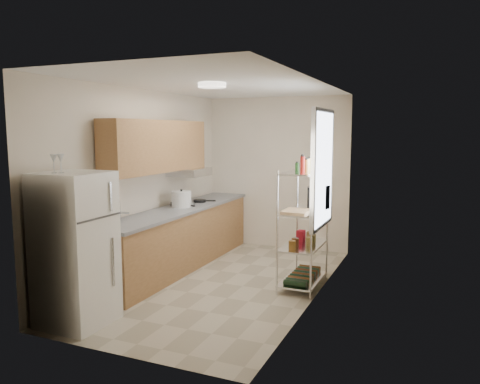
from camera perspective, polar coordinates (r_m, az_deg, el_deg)
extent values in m
cube|color=#BAAE96|center=(6.37, -2.02, -11.12)|extent=(2.50, 4.40, 0.01)
cube|color=white|center=(6.07, -2.13, 12.96)|extent=(2.50, 4.40, 0.01)
cube|color=#F1E0C9|center=(8.12, 4.54, 2.32)|extent=(2.50, 0.01, 2.60)
cube|color=#F1E0C9|center=(4.21, -14.91, -2.66)|extent=(2.50, 0.01, 2.60)
cube|color=#F1E0C9|center=(6.71, -11.83, 1.11)|extent=(0.01, 4.40, 2.60)
cube|color=#F1E0C9|center=(5.67, 9.50, 0.03)|extent=(0.01, 4.40, 2.60)
cube|color=#A27245|center=(7.04, -7.34, -5.69)|extent=(0.60, 3.48, 0.86)
cube|color=gray|center=(6.94, -7.29, -2.08)|extent=(0.63, 3.51, 0.04)
cube|color=#B7BABC|center=(6.02, -13.06, -3.72)|extent=(0.52, 0.44, 0.04)
cube|color=#B7BABC|center=(8.09, -0.76, -3.69)|extent=(0.01, 0.55, 0.72)
cube|color=#A27245|center=(6.64, -10.03, 5.51)|extent=(0.33, 2.20, 0.72)
cube|color=#B7BABC|center=(7.32, -6.19, 2.45)|extent=(0.50, 0.60, 0.12)
cube|color=white|center=(5.99, 10.06, 2.82)|extent=(0.06, 1.00, 1.46)
cube|color=silver|center=(6.27, 7.66, -10.45)|extent=(0.45, 0.90, 0.02)
cube|color=silver|center=(6.15, 7.73, -6.46)|extent=(0.45, 0.90, 0.02)
cube|color=silver|center=(6.06, 7.81, -2.33)|extent=(0.45, 0.90, 0.02)
cube|color=silver|center=(6.00, 7.89, 2.39)|extent=(0.45, 0.90, 0.02)
cylinder|color=silver|center=(5.75, 4.56, -5.09)|extent=(0.02, 0.02, 1.55)
cylinder|color=silver|center=(6.57, 6.99, -3.55)|extent=(0.02, 0.02, 1.55)
cylinder|color=silver|center=(5.63, 8.69, -5.42)|extent=(0.02, 0.02, 1.55)
cylinder|color=silver|center=(6.47, 10.62, -3.79)|extent=(0.02, 0.02, 1.55)
cylinder|color=white|center=(5.79, -3.42, 12.87)|extent=(0.34, 0.34, 0.05)
cube|color=white|center=(5.19, -19.44, -6.57)|extent=(0.66, 0.66, 1.61)
cylinder|color=white|center=(6.99, -7.15, -0.87)|extent=(0.29, 0.29, 0.24)
cylinder|color=black|center=(7.14, -7.30, -1.45)|extent=(0.37, 0.37, 0.05)
cylinder|color=black|center=(7.45, -4.94, -1.09)|extent=(0.25, 0.25, 0.04)
cube|color=tan|center=(5.89, 6.89, -2.34)|extent=(0.32, 0.41, 0.03)
cube|color=black|center=(6.15, 9.57, -0.65)|extent=(0.25, 0.31, 0.31)
cube|color=#A5141E|center=(6.32, 7.43, -5.31)|extent=(0.10, 0.13, 0.14)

